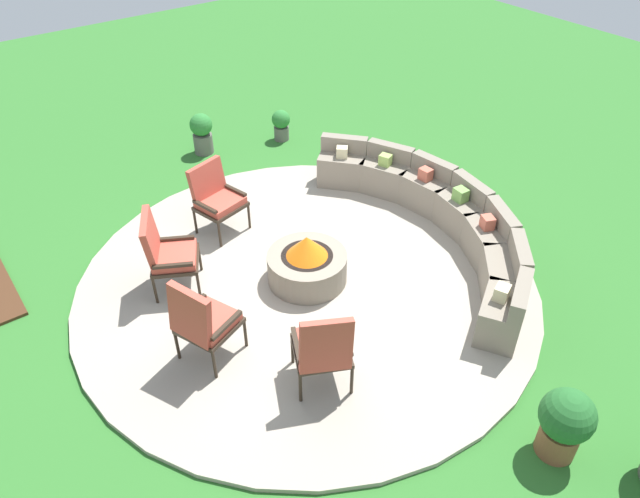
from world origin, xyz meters
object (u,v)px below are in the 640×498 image
Objects in this scene: lounge_chair_front_left at (216,196)px; lounge_chair_back_left at (202,320)px; fire_pit at (307,264)px; potted_plant_2 at (281,124)px; potted_plant_1 at (565,422)px; lounge_chair_back_right at (323,347)px; potted_plant_0 at (202,132)px; lounge_chair_front_right at (166,251)px; curved_stone_bench at (439,217)px.

lounge_chair_back_left is (2.05, -1.29, 0.02)m from lounge_chair_front_left.
fire_pit is 1.82× the size of potted_plant_2.
fire_pit is at bearing -172.19° from potted_plant_1.
lounge_chair_front_left is 5.08m from potted_plant_1.
lounge_chair_back_right is 1.46× the size of potted_plant_0.
lounge_chair_front_left is 1.31m from lounge_chair_front_right.
lounge_chair_front_right is (-0.89, -1.43, 0.30)m from fire_pit.
lounge_chair_back_right is at bearing -30.24° from fire_pit.
lounge_chair_front_left is at bearing -168.00° from fire_pit.
potted_plant_0 is (-2.22, 0.93, -0.21)m from lounge_chair_front_left.
curved_stone_bench is 3.63m from lounge_chair_front_right.
lounge_chair_front_left is at bearing -22.72° from potted_plant_0.
curved_stone_bench is 3.41m from potted_plant_1.
lounge_chair_front_left is at bearing -130.08° from curved_stone_bench.
lounge_chair_front_right reaches higher than potted_plant_0.
lounge_chair_back_left is 4.82m from potted_plant_0.
potted_plant_0 is 7.24m from potted_plant_1.
potted_plant_0 is at bearing 171.44° from fire_pit.
curved_stone_bench reaches higher than potted_plant_1.
lounge_chair_front_right is at bearing -156.10° from potted_plant_1.
lounge_chair_front_left is at bearing 106.77° from lounge_chair_back_right.
lounge_chair_front_left reaches higher than potted_plant_0.
potted_plant_2 is at bearing 150.93° from fire_pit.
lounge_chair_front_left is (-1.96, -2.33, 0.23)m from curved_stone_bench.
curved_stone_bench is at bearing 69.69° from lounge_chair_back_left.
lounge_chair_back_right is at bearing 66.74° from lounge_chair_front_left.
lounge_chair_front_left reaches higher than curved_stone_bench.
curved_stone_bench is at bearing 18.51° from potted_plant_0.
lounge_chair_front_left is 2.42m from lounge_chair_back_left.
lounge_chair_back_left is 1.55× the size of potted_plant_0.
lounge_chair_back_left is at bearing 43.77° from lounge_chair_front_left.
lounge_chair_back_right reaches higher than lounge_chair_front_left.
potted_plant_0 is (-4.27, 2.22, -0.23)m from lounge_chair_back_left.
lounge_chair_back_right is (2.35, 0.58, -0.01)m from lounge_chair_front_right.
fire_pit is 3.97m from potted_plant_2.
potted_plant_0 is at bearing 179.06° from potted_plant_1.
lounge_chair_front_right reaches higher than curved_stone_bench.
curved_stone_bench is 3.05m from lounge_chair_front_left.
lounge_chair_front_right is 4.67m from potted_plant_1.
curved_stone_bench is at bearing 99.26° from lounge_chair_front_right.
potted_plant_2 is (-2.57, 3.36, -0.32)m from lounge_chair_front_right.
lounge_chair_front_right is 1.54× the size of potted_plant_0.
potted_plant_2 is at bearing 73.57° from potted_plant_0.
curved_stone_bench is at bearing 125.82° from lounge_chair_front_left.
lounge_chair_front_left is 0.96× the size of lounge_chair_back_right.
potted_plant_0 is 1.40m from potted_plant_2.
lounge_chair_front_left is at bearing -170.81° from potted_plant_1.
potted_plant_2 is (-4.92, 2.77, -0.30)m from lounge_chair_back_right.
lounge_chair_back_left is 3.64m from potted_plant_1.
lounge_chair_front_left is at bearing 153.48° from lounge_chair_front_right.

